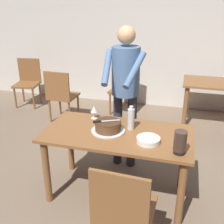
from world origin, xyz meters
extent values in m
plane|color=#7A6651|center=(0.00, 0.00, 0.00)|extent=(14.00, 14.00, 0.00)
cube|color=beige|center=(0.00, 2.85, 1.35)|extent=(10.00, 0.12, 2.70)
cube|color=brown|center=(0.00, 0.00, 0.73)|extent=(1.48, 0.75, 0.03)
cylinder|color=brown|center=(-0.66, -0.30, 0.36)|extent=(0.07, 0.07, 0.72)
cylinder|color=brown|center=(0.66, -0.30, 0.36)|extent=(0.07, 0.07, 0.72)
cylinder|color=brown|center=(-0.66, 0.30, 0.36)|extent=(0.07, 0.07, 0.72)
cylinder|color=brown|center=(0.66, 0.30, 0.36)|extent=(0.07, 0.07, 0.72)
cylinder|color=silver|center=(-0.10, 0.00, 0.76)|extent=(0.34, 0.34, 0.01)
cylinder|color=brown|center=(-0.10, 0.00, 0.81)|extent=(0.26, 0.26, 0.09)
cylinder|color=#432A18|center=(-0.10, 0.00, 0.86)|extent=(0.25, 0.25, 0.01)
cube|color=silver|center=(-0.08, 0.01, 0.87)|extent=(0.19, 0.11, 0.00)
cube|color=black|center=(-0.20, -0.05, 0.87)|extent=(0.08, 0.06, 0.02)
cylinder|color=white|center=(0.32, -0.12, 0.76)|extent=(0.22, 0.22, 0.01)
cylinder|color=white|center=(0.32, -0.12, 0.77)|extent=(0.22, 0.22, 0.01)
cylinder|color=white|center=(0.32, -0.12, 0.78)|extent=(0.22, 0.22, 0.01)
cylinder|color=white|center=(0.32, -0.12, 0.79)|extent=(0.22, 0.22, 0.01)
cylinder|color=white|center=(0.32, -0.12, 0.80)|extent=(0.22, 0.22, 0.01)
cylinder|color=silver|center=(-0.34, 0.27, 0.75)|extent=(0.07, 0.07, 0.00)
cylinder|color=silver|center=(-0.34, 0.27, 0.79)|extent=(0.01, 0.01, 0.07)
cone|color=silver|center=(-0.34, 0.27, 0.86)|extent=(0.08, 0.08, 0.07)
cylinder|color=silver|center=(0.11, 0.11, 0.86)|extent=(0.07, 0.07, 0.22)
cylinder|color=silver|center=(0.11, 0.11, 0.98)|extent=(0.04, 0.04, 0.03)
cylinder|color=black|center=(0.61, -0.24, 0.77)|extent=(0.10, 0.10, 0.03)
cylinder|color=#3F2D23|center=(0.61, -0.24, 0.87)|extent=(0.11, 0.11, 0.18)
cylinder|color=#2D2D38|center=(0.03, 0.59, 0.47)|extent=(0.11, 0.11, 0.95)
cylinder|color=#2D2D38|center=(-0.15, 0.60, 0.47)|extent=(0.11, 0.11, 0.95)
cylinder|color=#4C6B93|center=(-0.06, 0.60, 1.23)|extent=(0.32, 0.32, 0.55)
sphere|color=tan|center=(-0.06, 0.60, 1.62)|extent=(0.20, 0.20, 0.20)
cylinder|color=#4C6B93|center=(0.08, 0.40, 1.30)|extent=(0.19, 0.42, 0.34)
cylinder|color=#4C6B93|center=(-0.23, 0.43, 1.30)|extent=(0.12, 0.42, 0.34)
cube|color=brown|center=(0.24, -0.68, 0.43)|extent=(0.46, 0.46, 0.04)
cylinder|color=brown|center=(0.07, -0.48, 0.21)|extent=(0.04, 0.04, 0.41)
cylinder|color=brown|center=(0.43, -0.50, 0.21)|extent=(0.04, 0.04, 0.41)
cube|color=brown|center=(0.23, -0.88, 0.68)|extent=(0.44, 0.05, 0.45)
cube|color=brown|center=(1.07, 2.15, 0.72)|extent=(1.00, 0.70, 0.03)
cylinder|color=brown|center=(0.65, 1.88, 0.35)|extent=(0.07, 0.07, 0.71)
cylinder|color=brown|center=(0.65, 2.43, 0.35)|extent=(0.07, 0.07, 0.71)
cube|color=brown|center=(-1.39, 1.69, 0.43)|extent=(0.45, 0.45, 0.04)
cylinder|color=brown|center=(-1.57, 1.88, 0.21)|extent=(0.04, 0.04, 0.41)
cylinder|color=brown|center=(-1.20, 1.87, 0.21)|extent=(0.04, 0.04, 0.41)
cylinder|color=brown|center=(-1.58, 1.51, 0.21)|extent=(0.04, 0.04, 0.41)
cylinder|color=brown|center=(-1.21, 1.50, 0.21)|extent=(0.04, 0.04, 0.41)
cube|color=brown|center=(-1.40, 1.48, 0.68)|extent=(0.44, 0.04, 0.45)
cube|color=brown|center=(-0.46, 2.24, 0.43)|extent=(0.51, 0.51, 0.04)
cylinder|color=brown|center=(-0.31, 2.03, 0.21)|extent=(0.04, 0.04, 0.41)
cylinder|color=brown|center=(-0.67, 2.09, 0.21)|extent=(0.04, 0.04, 0.41)
cylinder|color=brown|center=(-0.25, 2.39, 0.21)|extent=(0.04, 0.04, 0.41)
cylinder|color=brown|center=(-0.61, 2.45, 0.21)|extent=(0.04, 0.04, 0.41)
cube|color=brown|center=(-0.43, 2.44, 0.68)|extent=(0.44, 0.10, 0.45)
cube|color=brown|center=(-2.37, 2.12, 0.43)|extent=(0.50, 0.50, 0.04)
cylinder|color=brown|center=(-2.16, 1.97, 0.21)|extent=(0.04, 0.04, 0.41)
cylinder|color=brown|center=(-2.52, 1.91, 0.21)|extent=(0.04, 0.04, 0.41)
cylinder|color=brown|center=(-2.21, 2.33, 0.21)|extent=(0.04, 0.04, 0.41)
cylinder|color=brown|center=(-2.57, 2.27, 0.21)|extent=(0.04, 0.04, 0.41)
cube|color=brown|center=(-2.40, 2.32, 0.68)|extent=(0.44, 0.10, 0.45)
camera|label=1|loc=(0.59, -2.36, 1.99)|focal=43.73mm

